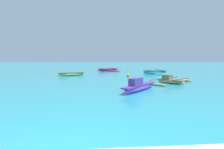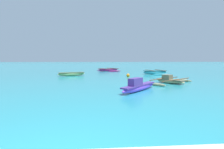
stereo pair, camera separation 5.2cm
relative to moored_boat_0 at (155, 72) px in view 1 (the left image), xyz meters
name	(u,v)px [view 1 (the left image)]	position (x,y,z in m)	size (l,w,h in m)	color
moored_boat_0	(155,72)	(0.00, 0.00, 0.00)	(3.23, 3.53, 0.53)	#38ACBC
moored_boat_1	(108,70)	(-5.69, 6.08, -0.04)	(3.83, 4.41, 0.46)	#932266
moored_boat_2	(170,80)	(-1.58, -8.47, -0.03)	(4.26, 3.70, 0.67)	tan
moored_boat_3	(71,74)	(-10.36, -1.66, -0.01)	(3.12, 1.65, 0.42)	#90B66E
moored_boat_4	(139,86)	(-4.85, -11.61, 0.04)	(2.86, 3.15, 0.82)	#8149E9
mooring_buoy_0	(128,75)	(-4.07, -3.27, -0.07)	(0.36, 0.36, 0.36)	orange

